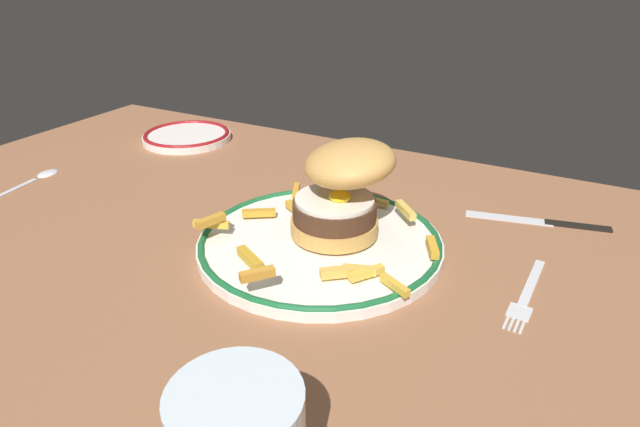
{
  "coord_description": "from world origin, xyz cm",
  "views": [
    {
      "loc": [
        30.44,
        -46.55,
        32.55
      ],
      "look_at": [
        3.91,
        3.09,
        4.6
      ],
      "focal_mm": 30.47,
      "sensor_mm": 36.0,
      "label": 1
    }
  ],
  "objects_px": {
    "dinner_plate": "(320,242)",
    "knife": "(549,222)",
    "burger": "(342,188)",
    "fork": "(527,294)",
    "side_plate": "(187,136)",
    "spoon": "(40,175)"
  },
  "relations": [
    {
      "from": "dinner_plate",
      "to": "knife",
      "type": "height_order",
      "value": "dinner_plate"
    },
    {
      "from": "side_plate",
      "to": "spoon",
      "type": "distance_m",
      "value": 0.26
    },
    {
      "from": "fork",
      "to": "spoon",
      "type": "xyz_separation_m",
      "value": [
        -0.72,
        -0.03,
        0.0
      ]
    },
    {
      "from": "side_plate",
      "to": "fork",
      "type": "xyz_separation_m",
      "value": [
        0.64,
        -0.22,
        -0.01
      ]
    },
    {
      "from": "fork",
      "to": "side_plate",
      "type": "bearing_deg",
      "value": 160.9
    },
    {
      "from": "burger",
      "to": "fork",
      "type": "relative_size",
      "value": 1.06
    },
    {
      "from": "fork",
      "to": "knife",
      "type": "distance_m",
      "value": 0.18
    },
    {
      "from": "side_plate",
      "to": "spoon",
      "type": "bearing_deg",
      "value": -108.72
    },
    {
      "from": "knife",
      "to": "dinner_plate",
      "type": "bearing_deg",
      "value": -139.89
    },
    {
      "from": "spoon",
      "to": "burger",
      "type": "bearing_deg",
      "value": 4.02
    },
    {
      "from": "fork",
      "to": "knife",
      "type": "bearing_deg",
      "value": 90.63
    },
    {
      "from": "knife",
      "to": "spoon",
      "type": "relative_size",
      "value": 1.34
    },
    {
      "from": "side_plate",
      "to": "spoon",
      "type": "height_order",
      "value": "side_plate"
    },
    {
      "from": "dinner_plate",
      "to": "fork",
      "type": "relative_size",
      "value": 2.01
    },
    {
      "from": "spoon",
      "to": "knife",
      "type": "bearing_deg",
      "value": 16.06
    },
    {
      "from": "side_plate",
      "to": "dinner_plate",
      "type": "bearing_deg",
      "value": -30.17
    },
    {
      "from": "knife",
      "to": "spoon",
      "type": "height_order",
      "value": "spoon"
    },
    {
      "from": "side_plate",
      "to": "knife",
      "type": "distance_m",
      "value": 0.64
    },
    {
      "from": "burger",
      "to": "spoon",
      "type": "height_order",
      "value": "burger"
    },
    {
      "from": "burger",
      "to": "side_plate",
      "type": "bearing_deg",
      "value": 153.36
    },
    {
      "from": "side_plate",
      "to": "knife",
      "type": "relative_size",
      "value": 0.9
    },
    {
      "from": "dinner_plate",
      "to": "side_plate",
      "type": "bearing_deg",
      "value": 149.83
    }
  ]
}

